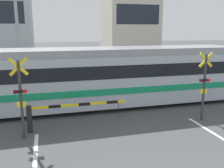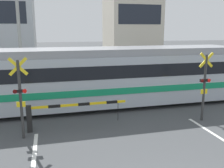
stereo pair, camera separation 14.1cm
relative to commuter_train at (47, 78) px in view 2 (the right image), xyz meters
name	(u,v)px [view 2 (the right image)]	position (x,y,z in m)	size (l,w,h in m)	color
rail_track_near	(106,109)	(2.91, -0.72, -1.63)	(50.00, 0.10, 0.08)	#5B564C
rail_track_far	(101,101)	(2.91, 0.72, -1.63)	(50.00, 0.10, 0.08)	#5B564C
commuter_train	(47,78)	(0.00, 0.00, 0.00)	(20.97, 2.96, 3.12)	#ADB7C1
crossing_barrier_near	(57,111)	(0.34, -2.79, -0.89)	(4.14, 0.20, 1.11)	black
crossing_barrier_far	(130,78)	(5.48, 3.12, -0.89)	(4.14, 0.20, 1.11)	black
crossing_signal_left	(20,95)	(-0.96, -3.35, 0.04)	(0.68, 0.15, 3.11)	#333333
crossing_signal_right	(204,84)	(6.78, -3.35, 0.04)	(0.68, 0.15, 3.11)	#333333
pedestrian	(95,68)	(3.80, 7.11, -0.72)	(0.38, 0.22, 1.66)	#23232D
building_left_of_street	(0,19)	(-4.52, 15.72, 3.44)	(6.81, 5.72, 10.22)	#B2B7BC
building_right_of_street	(131,20)	(9.79, 15.72, 3.44)	(5.70, 5.72, 10.22)	beige
utility_pole_streetside	(20,39)	(-1.71, 5.62, 1.72)	(0.22, 0.22, 6.79)	gray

